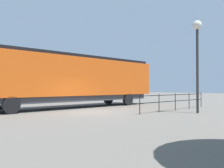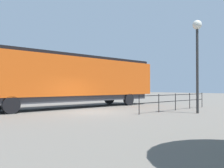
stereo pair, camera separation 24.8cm
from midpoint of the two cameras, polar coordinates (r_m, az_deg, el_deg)
The scene contains 4 objects.
ground_plane at distance 16.19m, azimuth -4.38°, elevation -6.59°, with size 120.00×120.00×0.00m, color #666059.
locomotive at distance 20.08m, azimuth -7.89°, elevation 1.25°, with size 2.91×16.56×4.20m.
lamp_post at distance 16.56m, azimuth 19.75°, elevation 8.98°, with size 0.59×0.59×5.90m.
platform_fence at distance 17.97m, azimuth 15.03°, elevation -3.50°, with size 0.05×7.99×1.20m.
Camera 2 is at (12.65, -10.00, 1.62)m, focal length 39.01 mm.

